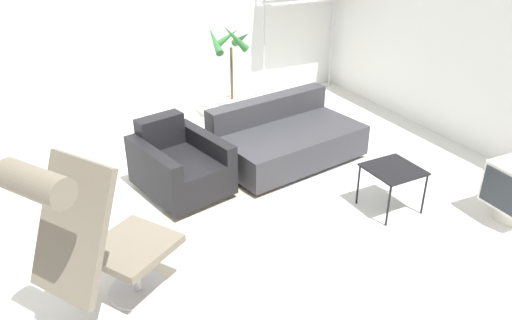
{
  "coord_description": "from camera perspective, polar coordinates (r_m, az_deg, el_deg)",
  "views": [
    {
      "loc": [
        -1.51,
        -3.53,
        2.61
      ],
      "look_at": [
        0.36,
        0.0,
        0.55
      ],
      "focal_mm": 35.0,
      "sensor_mm": 36.0,
      "label": 1
    }
  ],
  "objects": [
    {
      "name": "round_rug",
      "position": [
        4.37,
        -1.04,
        -9.39
      ],
      "size": [
        1.87,
        1.87,
        0.01
      ],
      "color": "#BCB29E",
      "rests_on": "ground_plane"
    },
    {
      "name": "ground_plane",
      "position": [
        4.64,
        -3.93,
        -7.02
      ],
      "size": [
        12.0,
        12.0,
        0.0
      ],
      "primitive_type": "plane",
      "color": "silver"
    },
    {
      "name": "potted_plant",
      "position": [
        6.68,
        -2.85,
        8.66
      ],
      "size": [
        0.54,
        0.49,
        1.33
      ],
      "color": "silver",
      "rests_on": "ground_plane"
    },
    {
      "name": "side_table",
      "position": [
        4.79,
        15.4,
        -1.35
      ],
      "size": [
        0.47,
        0.47,
        0.43
      ],
      "color": "black",
      "rests_on": "ground_plane"
    },
    {
      "name": "lounge_chair",
      "position": [
        3.37,
        -18.47,
        -7.58
      ],
      "size": [
        1.12,
        0.95,
        1.34
      ],
      "rotation": [
        0.0,
        0.0,
        -1.02
      ],
      "color": "#BCBCC1",
      "rests_on": "ground_plane"
    },
    {
      "name": "couch_low",
      "position": [
        5.62,
        3.41,
        2.29
      ],
      "size": [
        1.71,
        1.17,
        0.65
      ],
      "rotation": [
        0.0,
        0.0,
        3.28
      ],
      "color": "black",
      "rests_on": "ground_plane"
    },
    {
      "name": "wall_back",
      "position": [
        6.72,
        -15.04,
        16.03
      ],
      "size": [
        12.0,
        0.09,
        2.8
      ],
      "color": "silver",
      "rests_on": "ground_plane"
    },
    {
      "name": "wall_right",
      "position": [
        6.07,
        25.92,
        13.13
      ],
      "size": [
        0.06,
        12.0,
        2.8
      ],
      "color": "silver",
      "rests_on": "ground_plane"
    },
    {
      "name": "armchair_red",
      "position": [
        5.03,
        -8.75,
        -0.82
      ],
      "size": [
        0.89,
        1.04,
        0.71
      ],
      "rotation": [
        0.0,
        0.0,
        3.35
      ],
      "color": "silver",
      "rests_on": "ground_plane"
    }
  ]
}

